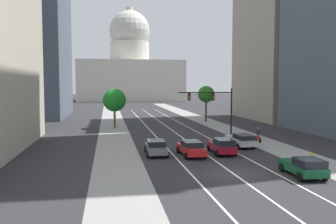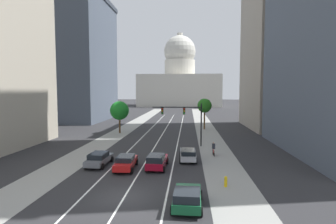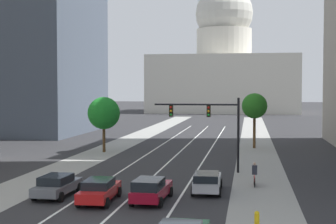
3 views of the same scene
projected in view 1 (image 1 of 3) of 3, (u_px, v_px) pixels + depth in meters
The scene contains 19 objects.
ground_plane at pixel (159, 121), 66.23m from camera, with size 400.00×400.00×0.00m, color #2B2B2D.
sidewalk_left at pixel (113, 125), 59.93m from camera, with size 4.18×130.00×0.01m, color gray.
sidewalk_right at pixel (211, 123), 62.69m from camera, with size 4.18×130.00×0.01m, color gray.
lane_stripe_left at pixel (152, 132), 50.96m from camera, with size 0.16×90.00×0.01m, color white.
lane_stripe_center at pixel (173, 131), 51.47m from camera, with size 0.16×90.00×0.01m, color white.
lane_stripe_right at pixel (195, 131), 51.99m from camera, with size 0.16×90.00×0.01m, color white.
office_tower_far_left at pixel (21, 36), 73.62m from camera, with size 18.26×24.91×33.24m.
office_tower_far_right at pixel (295, 9), 69.62m from camera, with size 18.63×20.84×42.35m.
capitol_building at pixel (130, 70), 150.86m from camera, with size 42.05×29.35×38.67m.
car_red at pixel (191, 148), 33.63m from camera, with size 2.07×4.73×1.44m.
car_gray at pixel (156, 147), 34.19m from camera, with size 2.09×4.62×1.42m.
car_green at pixel (304, 167), 25.98m from camera, with size 2.20×4.25×1.46m.
car_silver at pixel (241, 140), 38.44m from camera, with size 2.04×4.72×1.46m.
car_crimson at pixel (222, 146), 34.60m from camera, with size 2.10×4.68×1.55m.
traffic_signal_mast at pixel (215, 102), 46.33m from camera, with size 7.14×0.39×6.23m.
fire_hydrant at pixel (311, 157), 30.81m from camera, with size 0.26×0.35×0.91m.
cyclist at pixel (258, 135), 41.65m from camera, with size 0.37×1.70×1.72m.
street_tree_near_right at pixel (206, 94), 64.24m from camera, with size 2.96×2.96×6.44m.
street_tree_near_left at pixel (114, 100), 55.33m from camera, with size 3.54×3.54×6.07m.
Camera 1 is at (-9.19, -25.29, 6.65)m, focal length 38.51 mm.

